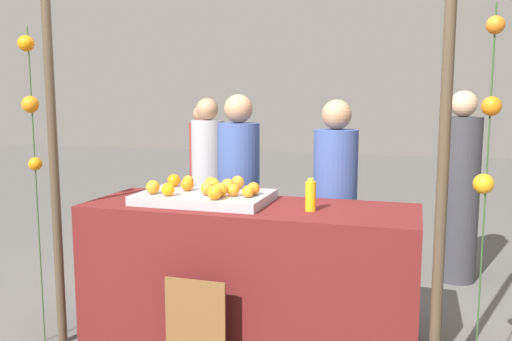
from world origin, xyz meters
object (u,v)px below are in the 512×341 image
(juice_bottle, at_px, (311,196))
(chalkboard_sign, at_px, (196,327))
(vendor_right, at_px, (335,216))
(vendor_left, at_px, (239,206))
(orange_1, at_px, (187,184))
(stall_counter, at_px, (249,273))
(orange_0, at_px, (188,181))

(juice_bottle, bearing_deg, chalkboard_sign, -141.70)
(juice_bottle, bearing_deg, vendor_right, 85.44)
(chalkboard_sign, distance_m, vendor_right, 1.32)
(vendor_left, bearing_deg, vendor_right, -3.66)
(vendor_left, bearing_deg, orange_1, -105.65)
(stall_counter, bearing_deg, juice_bottle, -8.83)
(orange_1, relative_size, vendor_left, 0.05)
(chalkboard_sign, xyz_separation_m, vendor_left, (-0.13, 1.13, 0.47))
(vendor_left, xyz_separation_m, vendor_right, (0.74, -0.05, -0.02))
(orange_1, bearing_deg, vendor_left, 74.35)
(juice_bottle, distance_m, vendor_left, 1.00)
(orange_0, distance_m, chalkboard_sign, 1.08)
(stall_counter, bearing_deg, vendor_left, 114.31)
(vendor_right, bearing_deg, vendor_left, 176.34)
(orange_0, relative_size, juice_bottle, 0.38)
(vendor_right, bearing_deg, stall_counter, -128.29)
(orange_0, height_order, juice_bottle, juice_bottle)
(orange_0, height_order, orange_1, orange_1)
(orange_0, relative_size, vendor_right, 0.05)
(orange_0, height_order, vendor_left, vendor_left)
(juice_bottle, bearing_deg, orange_0, 162.71)
(orange_1, height_order, juice_bottle, juice_bottle)
(vendor_left, bearing_deg, chalkboard_sign, -83.54)
(juice_bottle, relative_size, chalkboard_sign, 0.35)
(orange_0, relative_size, vendor_left, 0.05)
(stall_counter, xyz_separation_m, vendor_left, (-0.28, 0.62, 0.29))
(orange_0, relative_size, chalkboard_sign, 0.13)
(orange_1, xyz_separation_m, vendor_right, (0.90, 0.53, -0.27))
(stall_counter, distance_m, vendor_right, 0.79)
(stall_counter, relative_size, juice_bottle, 10.63)
(chalkboard_sign, relative_size, vendor_right, 0.36)
(orange_0, xyz_separation_m, orange_1, (0.07, -0.18, 0.00))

